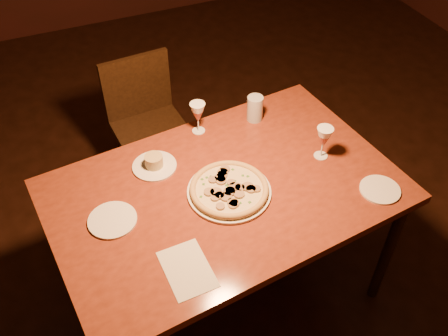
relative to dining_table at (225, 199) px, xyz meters
name	(u,v)px	position (x,y,z in m)	size (l,w,h in m)	color
floor	(256,323)	(0.07, -0.25, -0.73)	(7.00, 7.00, 0.00)	black
dining_table	(225,199)	(0.00, 0.00, 0.00)	(1.59, 1.12, 0.80)	maroon
chair_far	(147,121)	(-0.09, 0.97, -0.24)	(0.44, 0.44, 0.86)	black
pizza_plate	(229,189)	(0.01, -0.03, 0.09)	(0.36, 0.36, 0.04)	white
ramekin_saucer	(154,163)	(-0.24, 0.25, 0.09)	(0.20, 0.20, 0.06)	white
wine_glass_far	(198,118)	(0.03, 0.41, 0.15)	(0.07, 0.07, 0.16)	#B2554A
wine_glass_right	(323,143)	(0.49, 0.01, 0.15)	(0.07, 0.07, 0.17)	#B2554A
water_tumbler	(255,108)	(0.33, 0.38, 0.14)	(0.08, 0.08, 0.13)	#AAB2BA
side_plate_left	(112,220)	(-0.49, 0.01, 0.08)	(0.20, 0.20, 0.01)	white
side_plate_near	(380,190)	(0.61, -0.28, 0.08)	(0.18, 0.18, 0.01)	white
menu_card	(187,269)	(-0.29, -0.33, 0.07)	(0.16, 0.24, 0.00)	beige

